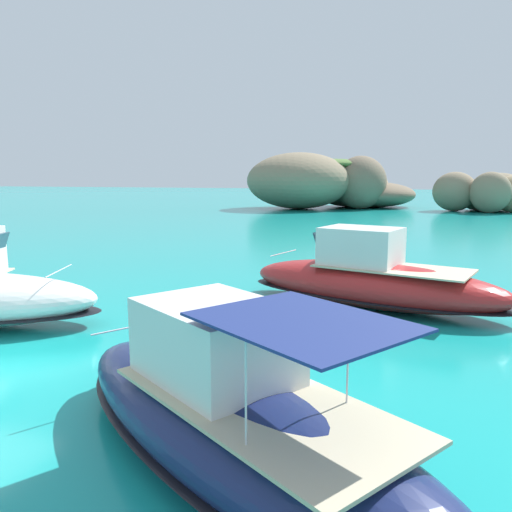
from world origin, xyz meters
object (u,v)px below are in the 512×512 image
motorboat_navy (231,415)px  motorboat_red (371,281)px  islet_small (488,193)px  islet_large (334,184)px

motorboat_navy → motorboat_red: (1.07, 11.83, 0.06)m
islet_small → motorboat_red: (-10.04, -60.68, -1.66)m
islet_large → islet_small: bearing=-2.6°
motorboat_navy → islet_large: bearing=98.8°
islet_large → motorboat_navy: (11.33, -73.54, -2.77)m
islet_small → motorboat_navy: size_ratio=1.64×
motorboat_navy → motorboat_red: 11.88m
islet_large → islet_small: (22.44, -1.02, -1.04)m
islet_small → motorboat_navy: islet_small is taller
islet_large → motorboat_navy: islet_large is taller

